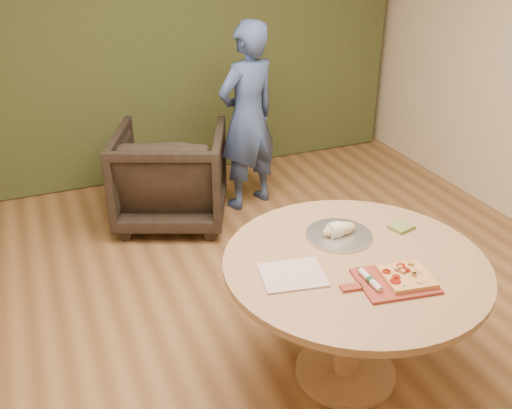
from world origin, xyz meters
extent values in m
cube|color=#94643B|center=(0.00, 0.00, -0.01)|extent=(5.00, 6.00, 0.02)
cube|color=beige|center=(0.00, 3.01, 1.40)|extent=(5.00, 0.02, 2.80)
cube|color=#313A1A|center=(0.00, 2.90, 1.40)|extent=(4.80, 0.14, 2.78)
cylinder|color=tan|center=(0.29, -0.18, 0.01)|extent=(0.55, 0.55, 0.03)
cylinder|color=tan|center=(0.29, -0.18, 0.35)|extent=(0.13, 0.13, 0.68)
cylinder|color=tan|center=(0.29, -0.18, 0.73)|extent=(1.33, 1.33, 0.04)
cube|color=#9B3627|center=(0.36, -0.42, 0.76)|extent=(0.39, 0.33, 0.01)
cube|color=#9B3627|center=(0.14, -0.38, 0.76)|extent=(0.11, 0.06, 0.01)
cube|color=#E8A35A|center=(0.41, -0.43, 0.78)|extent=(0.25, 0.25, 0.02)
cylinder|color=maroon|center=(0.33, -0.46, 0.79)|extent=(0.05, 0.05, 0.00)
cylinder|color=maroon|center=(0.43, -0.40, 0.79)|extent=(0.04, 0.04, 0.00)
cylinder|color=maroon|center=(0.35, -0.43, 0.79)|extent=(0.04, 0.04, 0.00)
cylinder|color=maroon|center=(0.43, -0.36, 0.79)|extent=(0.05, 0.05, 0.00)
cylinder|color=maroon|center=(0.34, -0.37, 0.79)|extent=(0.04, 0.04, 0.00)
cube|color=tan|center=(0.41, -0.37, 0.79)|extent=(0.02, 0.02, 0.01)
cube|color=tan|center=(0.39, -0.38, 0.79)|extent=(0.02, 0.02, 0.01)
cube|color=tan|center=(0.44, -0.45, 0.79)|extent=(0.02, 0.02, 0.01)
cube|color=tan|center=(0.44, -0.44, 0.79)|extent=(0.03, 0.03, 0.01)
cube|color=tan|center=(0.48, -0.37, 0.79)|extent=(0.03, 0.03, 0.01)
cube|color=tan|center=(0.40, -0.41, 0.79)|extent=(0.03, 0.03, 0.01)
cube|color=#3A7F20|center=(0.41, -0.42, 0.79)|extent=(0.01, 0.01, 0.00)
cube|color=#3A7F20|center=(0.34, -0.42, 0.79)|extent=(0.01, 0.01, 0.00)
cube|color=#3A7F20|center=(0.35, -0.50, 0.79)|extent=(0.01, 0.01, 0.00)
cube|color=#3A7F20|center=(0.44, -0.51, 0.79)|extent=(0.01, 0.01, 0.00)
cube|color=#3A7F20|center=(0.48, -0.44, 0.79)|extent=(0.01, 0.01, 0.00)
cube|color=#8F507A|center=(0.47, -0.42, 0.79)|extent=(0.01, 0.03, 0.00)
cube|color=#8F507A|center=(0.40, -0.40, 0.79)|extent=(0.03, 0.02, 0.00)
cube|color=#8F507A|center=(0.35, -0.37, 0.79)|extent=(0.02, 0.03, 0.00)
cube|color=#8F507A|center=(0.42, -0.51, 0.79)|extent=(0.02, 0.03, 0.00)
cube|color=#8F507A|center=(0.43, -0.40, 0.79)|extent=(0.02, 0.03, 0.00)
cylinder|color=beige|center=(0.24, -0.39, 0.78)|extent=(0.03, 0.17, 0.03)
cylinder|color=#194C26|center=(0.24, -0.39, 0.78)|extent=(0.03, 0.03, 0.03)
cube|color=silver|center=(0.24, -0.30, 0.78)|extent=(0.02, 0.04, 0.00)
cube|color=white|center=(-0.06, -0.19, 0.76)|extent=(0.34, 0.30, 0.01)
cylinder|color=silver|center=(0.33, 0.06, 0.75)|extent=(0.35, 0.35, 0.01)
cylinder|color=silver|center=(0.33, 0.06, 0.76)|extent=(0.36, 0.36, 0.02)
ellipsoid|color=#DFC288|center=(0.33, 0.06, 0.79)|extent=(0.19, 0.08, 0.07)
cylinder|color=beige|center=(0.30, 0.06, 0.79)|extent=(0.06, 0.09, 0.09)
cube|color=#59662E|center=(0.69, 0.00, 0.76)|extent=(0.14, 0.13, 0.02)
imported|color=black|center=(-0.12, 1.94, 0.44)|extent=(1.09, 1.06, 0.87)
imported|color=#374D7F|center=(0.56, 1.97, 0.79)|extent=(0.66, 0.54, 1.57)
camera|label=1|loc=(-1.09, -2.21, 2.30)|focal=40.00mm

